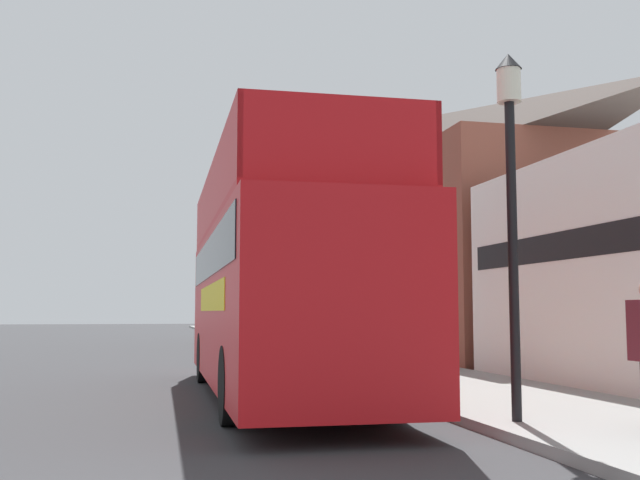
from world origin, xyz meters
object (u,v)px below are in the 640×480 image
at_px(lamp_post_nearest, 511,165).
at_px(lamp_post_second, 348,220).
at_px(parked_car_ahead_of_bus, 252,341).
at_px(tour_bus, 278,291).

xyz_separation_m(lamp_post_nearest, lamp_post_second, (-0.03, 8.16, 0.23)).
relative_size(lamp_post_nearest, lamp_post_second, 0.93).
bearing_deg(parked_car_ahead_of_bus, lamp_post_second, -72.78).
height_order(tour_bus, parked_car_ahead_of_bus, tour_bus).
distance_m(parked_car_ahead_of_bus, lamp_post_second, 6.15).
bearing_deg(parked_car_ahead_of_bus, tour_bus, -94.75).
xyz_separation_m(parked_car_ahead_of_bus, lamp_post_second, (1.58, -5.10, 3.05)).
distance_m(tour_bus, lamp_post_nearest, 5.35).
height_order(lamp_post_nearest, lamp_post_second, lamp_post_second).
height_order(parked_car_ahead_of_bus, lamp_post_nearest, lamp_post_nearest).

